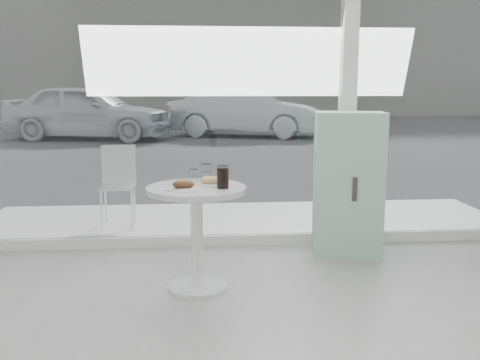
{
  "coord_description": "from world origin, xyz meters",
  "views": [
    {
      "loc": [
        -0.49,
        -1.88,
        1.48
      ],
      "look_at": [
        -0.2,
        1.7,
        0.85
      ],
      "focal_mm": 40.0,
      "sensor_mm": 36.0,
      "label": 1
    }
  ],
  "objects": [
    {
      "name": "water_tumbler_b",
      "position": [
        -0.42,
        2.15,
        0.83
      ],
      "size": [
        0.08,
        0.08,
        0.13
      ],
      "color": "white",
      "rests_on": "main_table"
    },
    {
      "name": "main_table",
      "position": [
        -0.5,
        1.9,
        0.55
      ],
      "size": [
        0.72,
        0.72,
        0.77
      ],
      "color": "white",
      "rests_on": "ground"
    },
    {
      "name": "patio_deck",
      "position": [
        0.0,
        3.8,
        0.03
      ],
      "size": [
        5.6,
        1.6,
        0.05
      ],
      "primitive_type": "cube",
      "color": "white",
      "rests_on": "ground"
    },
    {
      "name": "plate_donut",
      "position": [
        -0.39,
        1.97,
        0.79
      ],
      "size": [
        0.24,
        0.24,
        0.06
      ],
      "color": "white",
      "rests_on": "main_table"
    },
    {
      "name": "storefront",
      "position": [
        0.07,
        3.0,
        1.71
      ],
      "size": [
        5.0,
        0.14,
        3.0
      ],
      "color": "white",
      "rests_on": "ground"
    },
    {
      "name": "water_tumbler_a",
      "position": [
        -0.52,
        2.04,
        0.82
      ],
      "size": [
        0.07,
        0.07,
        0.11
      ],
      "color": "white",
      "rests_on": "main_table"
    },
    {
      "name": "street",
      "position": [
        0.0,
        16.0,
        -0.0
      ],
      "size": [
        40.0,
        24.0,
        0.0
      ],
      "primitive_type": "cube",
      "color": "#393939",
      "rests_on": "ground"
    },
    {
      "name": "patio_chair",
      "position": [
        -1.31,
        3.68,
        0.52
      ],
      "size": [
        0.37,
        0.37,
        0.82
      ],
      "rotation": [
        0.0,
        0.0,
        0.03
      ],
      "color": "white",
      "rests_on": "patio_deck"
    },
    {
      "name": "far_building",
      "position": [
        0.0,
        25.0,
        4.0
      ],
      "size": [
        40.0,
        2.0,
        8.0
      ],
      "primitive_type": "cube",
      "color": "gray",
      "rests_on": "ground"
    },
    {
      "name": "car_white",
      "position": [
        -3.5,
        13.39,
        0.78
      ],
      "size": [
        4.87,
        2.81,
        1.56
      ],
      "primitive_type": "imported",
      "rotation": [
        0.0,
        0.0,
        1.35
      ],
      "color": "silver",
      "rests_on": "street"
    },
    {
      "name": "car_silver",
      "position": [
        0.95,
        13.91,
        0.72
      ],
      "size": [
        4.64,
        2.72,
        1.44
      ],
      "primitive_type": "imported",
      "rotation": [
        0.0,
        0.0,
        1.28
      ],
      "color": "#B5B8BD",
      "rests_on": "street"
    },
    {
      "name": "mint_cabinet",
      "position": [
        0.82,
        2.61,
        0.63
      ],
      "size": [
        0.64,
        0.48,
        1.27
      ],
      "rotation": [
        0.0,
        0.0,
        -0.16
      ],
      "color": "#9DC8B1",
      "rests_on": "ground"
    },
    {
      "name": "cola_glass",
      "position": [
        -0.31,
        1.83,
        0.85
      ],
      "size": [
        0.08,
        0.08,
        0.16
      ],
      "color": "white",
      "rests_on": "main_table"
    },
    {
      "name": "plate_fritter",
      "position": [
        -0.58,
        1.79,
        0.8
      ],
      "size": [
        0.25,
        0.25,
        0.07
      ],
      "color": "white",
      "rests_on": "main_table"
    }
  ]
}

